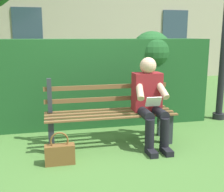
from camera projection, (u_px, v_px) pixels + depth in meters
ground at (110, 144)px, 3.89m from camera, size 60.00×60.00×0.00m
park_bench at (109, 112)px, 3.86m from camera, size 1.73×0.50×0.90m
person_seated at (150, 99)px, 3.78m from camera, size 0.44×0.73×1.17m
hedge_backdrop at (72, 79)px, 4.66m from camera, size 4.53×0.82×1.52m
handbag at (60, 153)px, 3.25m from camera, size 0.34×0.13×0.39m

